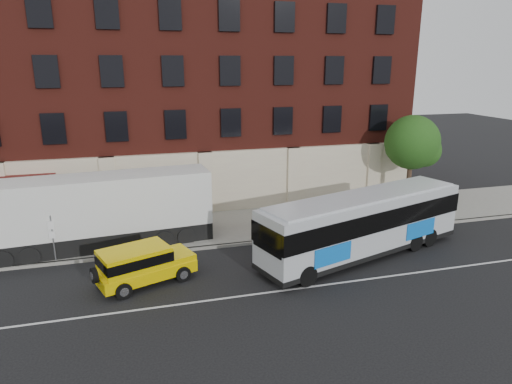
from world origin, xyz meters
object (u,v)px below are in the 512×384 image
object	(u,v)px
street_tree	(413,145)
yellow_suv	(141,263)
sign_pole	(53,236)
shipping_container	(97,214)
city_bus	(364,222)

from	to	relation	value
street_tree	yellow_suv	distance (m)	19.44
sign_pole	yellow_suv	bearing A→B (deg)	-38.97
shipping_container	yellow_suv	bearing A→B (deg)	-66.47
yellow_suv	shipping_container	distance (m)	5.29
street_tree	city_bus	world-z (taller)	street_tree
city_bus	shipping_container	distance (m)	13.93
yellow_suv	shipping_container	world-z (taller)	shipping_container
city_bus	shipping_container	size ratio (longest dim) A/B	1.00
street_tree	yellow_suv	size ratio (longest dim) A/B	1.33
street_tree	yellow_suv	bearing A→B (deg)	-159.66
sign_pole	shipping_container	distance (m)	2.54
street_tree	yellow_suv	world-z (taller)	street_tree
city_bus	shipping_container	world-z (taller)	shipping_container
city_bus	street_tree	bearing A→B (deg)	43.09
city_bus	sign_pole	bearing A→B (deg)	168.59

